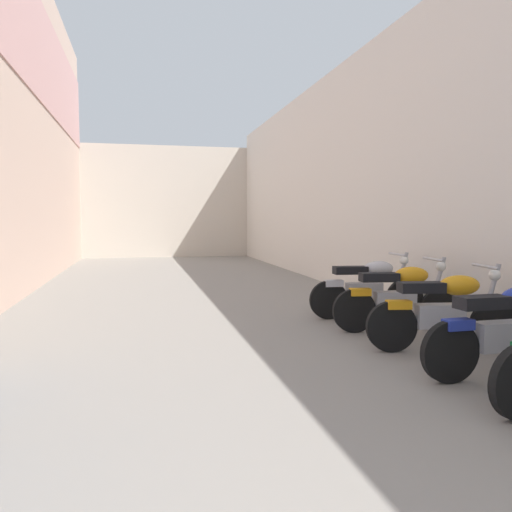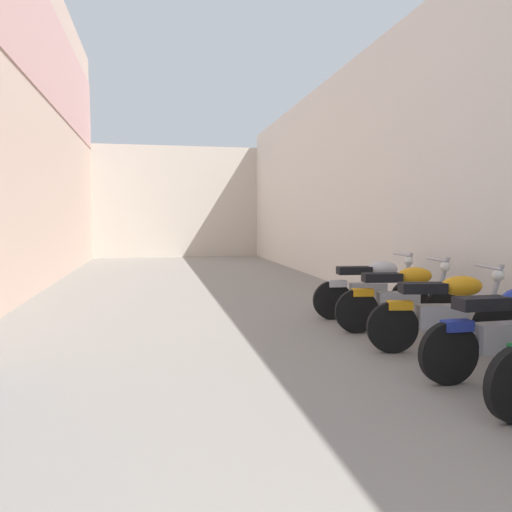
{
  "view_description": "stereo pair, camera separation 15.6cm",
  "coord_description": "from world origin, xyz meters",
  "px_view_note": "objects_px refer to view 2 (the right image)",
  "views": [
    {
      "loc": [
        -1.1,
        1.03,
        1.56
      ],
      "look_at": [
        0.22,
        6.77,
        1.13
      ],
      "focal_mm": 35.78,
      "sensor_mm": 36.0,
      "label": 1
    },
    {
      "loc": [
        -0.94,
        0.99,
        1.56
      ],
      "look_at": [
        0.22,
        6.77,
        1.13
      ],
      "focal_mm": 35.78,
      "sensor_mm": 36.0,
      "label": 2
    }
  ],
  "objects_px": {
    "motorcycle_fifth": "(508,329)",
    "motorcycle_sixth": "(447,310)",
    "motorcycle_seventh": "(402,296)",
    "motorcycle_eighth": "(372,287)"
  },
  "relations": [
    {
      "from": "motorcycle_fifth",
      "to": "motorcycle_sixth",
      "type": "relative_size",
      "value": 1.01
    },
    {
      "from": "motorcycle_fifth",
      "to": "motorcycle_seventh",
      "type": "distance_m",
      "value": 2.12
    },
    {
      "from": "motorcycle_fifth",
      "to": "motorcycle_eighth",
      "type": "bearing_deg",
      "value": 90.0
    },
    {
      "from": "motorcycle_sixth",
      "to": "motorcycle_eighth",
      "type": "distance_m",
      "value": 2.07
    },
    {
      "from": "motorcycle_seventh",
      "to": "motorcycle_eighth",
      "type": "height_order",
      "value": "same"
    },
    {
      "from": "motorcycle_fifth",
      "to": "motorcycle_sixth",
      "type": "height_order",
      "value": "same"
    },
    {
      "from": "motorcycle_fifth",
      "to": "motorcycle_seventh",
      "type": "height_order",
      "value": "same"
    },
    {
      "from": "motorcycle_sixth",
      "to": "motorcycle_seventh",
      "type": "xyz_separation_m",
      "value": [
        0.0,
        1.08,
        0.0
      ]
    },
    {
      "from": "motorcycle_sixth",
      "to": "motorcycle_seventh",
      "type": "height_order",
      "value": "same"
    },
    {
      "from": "motorcycle_fifth",
      "to": "motorcycle_sixth",
      "type": "distance_m",
      "value": 1.04
    }
  ]
}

